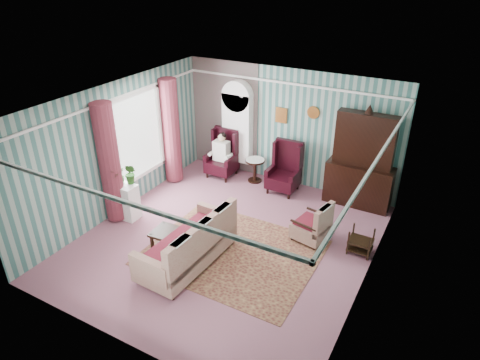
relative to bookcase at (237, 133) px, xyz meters
The scene contains 17 objects.
floor 3.34m from the bookcase, 64.58° to the right, with size 6.00×6.00×0.00m, color #945667.
room_shell 2.90m from the bookcase, 74.62° to the right, with size 5.53×6.02×2.91m.
bookcase is the anchor object (origin of this frame).
dresser_hutch 3.25m from the bookcase, ahead, with size 1.50×0.56×2.36m, color black.
wingback_left 0.68m from the bookcase, 122.66° to the right, with size 0.76×0.80×1.25m, color black.
wingback_right 1.63m from the bookcase, 14.57° to the right, with size 0.76×0.80×1.25m, color black.
seated_woman 0.70m from the bookcase, 122.66° to the right, with size 0.44×0.40×1.18m, color silver, non-canonical shape.
round_side_table 1.07m from the bookcase, 20.27° to the right, with size 0.50×0.50×0.60m, color black.
nest_table 4.37m from the bookcase, 26.92° to the right, with size 0.45×0.38×0.54m, color black.
plant_stand 3.39m from the bookcase, 108.49° to the right, with size 0.55×0.35×0.80m, color white.
rug 3.72m from the bookcase, 62.28° to the right, with size 3.20×2.60×0.01m, color #501B1A.
sofa 3.99m from the bookcase, 74.57° to the right, with size 2.09×0.92×1.13m, color beige.
floral_armchair 3.50m from the bookcase, 35.18° to the right, with size 0.71×0.72×0.95m, color #B9A78F.
coffee_table 3.84m from the bookcase, 79.06° to the right, with size 0.99×0.54×0.45m, color black.
potted_plant_a 3.46m from the bookcase, 109.13° to the right, with size 0.42×0.37×0.47m, color #205219.
potted_plant_b 3.14m from the bookcase, 107.44° to the right, with size 0.26×0.21×0.48m, color #1D4917.
potted_plant_c 3.32m from the bookcase, 110.48° to the right, with size 0.21×0.21×0.38m, color #254F18.
Camera 1 is at (3.68, -6.16, 5.16)m, focal length 32.00 mm.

